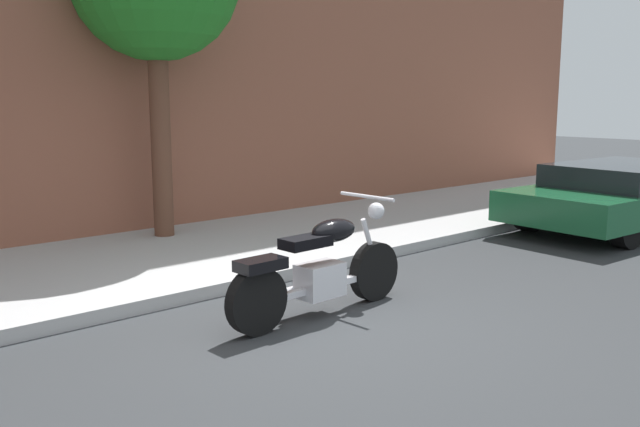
% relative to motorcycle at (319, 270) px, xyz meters
% --- Properties ---
extents(ground_plane, '(60.00, 60.00, 0.00)m').
position_rel_motorcycle_xyz_m(ground_plane, '(-0.25, -0.29, -0.44)').
color(ground_plane, '#303335').
extents(sidewalk, '(24.35, 3.25, 0.14)m').
position_rel_motorcycle_xyz_m(sidewalk, '(-0.25, 2.77, -0.37)').
color(sidewalk, '#ACACAC').
rests_on(sidewalk, ground).
extents(motorcycle, '(2.12, 0.70, 1.10)m').
position_rel_motorcycle_xyz_m(motorcycle, '(0.00, 0.00, 0.00)').
color(motorcycle, black).
rests_on(motorcycle, ground).
extents(parked_car_green, '(4.62, 2.12, 1.03)m').
position_rel_motorcycle_xyz_m(parked_car_green, '(6.56, 0.10, 0.11)').
color(parked_car_green, black).
rests_on(parked_car_green, ground).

